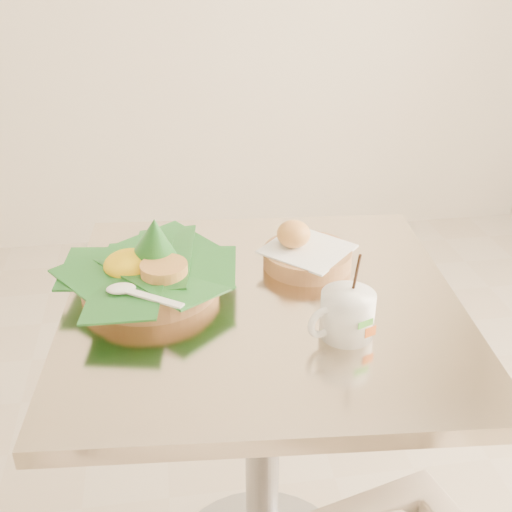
{
  "coord_description": "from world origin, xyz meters",
  "views": [
    {
      "loc": [
        0.04,
        -0.99,
        1.35
      ],
      "look_at": [
        0.2,
        0.01,
        0.82
      ],
      "focal_mm": 45.0,
      "sensor_mm": 36.0,
      "label": 1
    }
  ],
  "objects": [
    {
      "name": "cafe_table",
      "position": [
        0.21,
        -0.03,
        0.53
      ],
      "size": [
        0.76,
        0.76,
        0.75
      ],
      "rotation": [
        0.0,
        0.0,
        -0.08
      ],
      "color": "gray",
      "rests_on": "floor"
    },
    {
      "name": "bread_basket",
      "position": [
        0.31,
        0.09,
        0.78
      ],
      "size": [
        0.21,
        0.21,
        0.09
      ],
      "rotation": [
        0.0,
        0.0,
        0.03
      ],
      "color": "#B0804B",
      "rests_on": "cafe_table"
    },
    {
      "name": "rice_basket",
      "position": [
        0.01,
        0.04,
        0.79
      ],
      "size": [
        0.31,
        0.32,
        0.16
      ],
      "rotation": [
        0.0,
        0.0,
        -0.31
      ],
      "color": "#B0804B",
      "rests_on": "cafe_table"
    },
    {
      "name": "coffee_mug",
      "position": [
        0.32,
        -0.16,
        0.79
      ],
      "size": [
        0.12,
        0.09,
        0.15
      ],
      "rotation": [
        0.0,
        0.0,
        0.39
      ],
      "color": "white",
      "rests_on": "cafe_table"
    }
  ]
}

